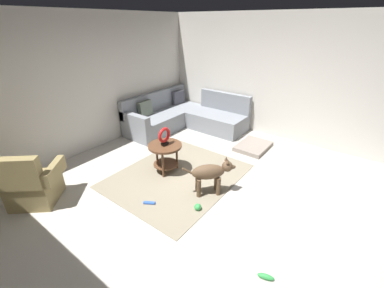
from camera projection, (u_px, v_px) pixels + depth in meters
The scene contains 13 objects.
ground_plane at pixel (205, 197), 4.02m from camera, with size 6.00×6.00×0.10m, color #B7B2A8.
wall_back at pixel (85, 85), 4.99m from camera, with size 6.00×0.12×2.70m, color silver.
wall_right at pixel (282, 79), 5.50m from camera, with size 0.12×6.00×2.70m, color silver.
area_rug at pixel (178, 176), 4.48m from camera, with size 2.30×1.90×0.01m, color gray.
sectional_couch at pixel (184, 117), 6.38m from camera, with size 2.20×2.25×0.88m.
armchair at pixel (32, 185), 3.70m from camera, with size 0.98×1.00×0.88m.
side_table at pixel (165, 151), 4.45m from camera, with size 0.60×0.60×0.54m.
torus_sculpture at pixel (164, 136), 4.32m from camera, with size 0.28×0.08×0.33m.
dog_bed_mat at pixel (253, 146), 5.44m from camera, with size 0.80×0.60×0.09m, color gray.
dog at pixel (211, 173), 3.88m from camera, with size 0.64×0.63×0.63m.
dog_toy_ball at pixel (198, 207), 3.65m from camera, with size 0.10×0.10×0.10m, color green.
dog_toy_rope at pixel (149, 203), 3.78m from camera, with size 0.05×0.05×0.18m, color blue.
dog_toy_bone at pixel (266, 277), 2.68m from camera, with size 0.18×0.06×0.06m, color green.
Camera 1 is at (-2.70, -1.77, 2.50)m, focal length 23.38 mm.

